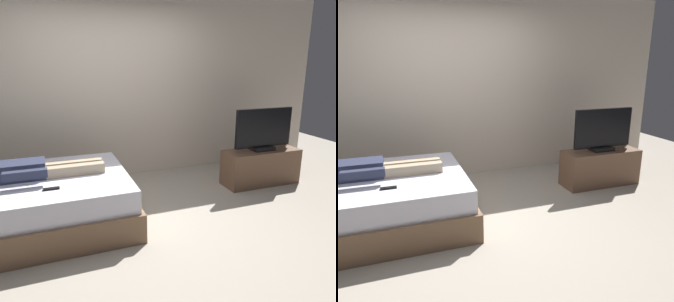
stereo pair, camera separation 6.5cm
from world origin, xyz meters
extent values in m
plane|color=#ADA393|center=(0.00, 0.00, 0.00)|extent=(10.00, 10.00, 0.00)
cube|color=beige|center=(0.40, 1.75, 1.40)|extent=(6.40, 0.10, 2.80)
cube|color=brown|center=(-1.05, 0.41, 0.15)|extent=(2.01, 1.50, 0.30)
cube|color=white|center=(-1.05, 0.41, 0.42)|extent=(1.93, 1.42, 0.24)
cube|color=#2D334C|center=(-1.15, 0.46, 0.63)|extent=(0.48, 0.28, 0.18)
cube|color=tan|center=(-0.61, 0.38, 0.60)|extent=(0.60, 0.11, 0.11)
cube|color=tan|center=(-0.61, 0.54, 0.60)|extent=(0.60, 0.11, 0.11)
cube|color=#2D334C|center=(-1.09, 0.18, 0.67)|extent=(0.40, 0.08, 0.08)
cube|color=black|center=(-0.87, 0.04, 0.55)|extent=(0.15, 0.04, 0.02)
cube|color=brown|center=(1.95, 0.63, 0.25)|extent=(1.10, 0.40, 0.50)
cube|color=black|center=(1.95, 0.63, 0.53)|extent=(0.32, 0.20, 0.05)
cube|color=black|center=(1.95, 0.63, 0.82)|extent=(0.88, 0.05, 0.54)
camera|label=1|loc=(-0.83, -3.00, 1.72)|focal=34.33mm
camera|label=2|loc=(-0.77, -3.02, 1.72)|focal=34.33mm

